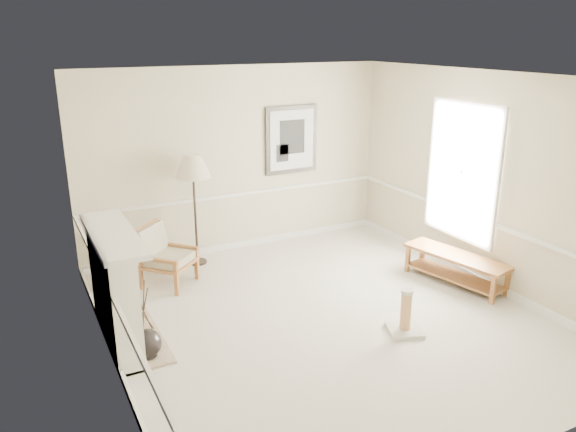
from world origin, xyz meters
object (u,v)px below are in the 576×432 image
at_px(floor_vase, 147,344).
at_px(floor_lamp, 193,169).
at_px(bench, 456,264).
at_px(scratching_post, 405,319).
at_px(armchair, 162,253).

distance_m(floor_vase, floor_lamp, 2.96).
bearing_deg(bench, floor_lamp, 141.76).
bearing_deg(floor_vase, scratching_post, -16.15).
relative_size(floor_vase, floor_lamp, 0.55).
bearing_deg(bench, armchair, 152.79).
bearing_deg(bench, floor_vase, 179.44).
bearing_deg(floor_lamp, floor_vase, -119.90).
bearing_deg(armchair, bench, -70.49).
bearing_deg(armchair, scratching_post, -94.16).
distance_m(floor_vase, bench, 4.30).
xyz_separation_m(armchair, bench, (3.63, -1.86, -0.16)).
xyz_separation_m(floor_vase, armchair, (0.67, 1.82, 0.28)).
distance_m(floor_vase, scratching_post, 2.94).
xyz_separation_m(floor_vase, floor_lamp, (1.32, 2.30, 1.30)).
height_order(floor_vase, floor_lamp, floor_lamp).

